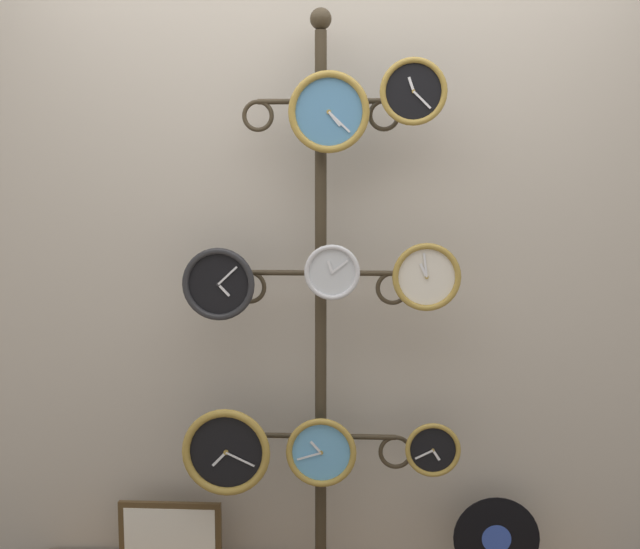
{
  "coord_description": "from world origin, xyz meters",
  "views": [
    {
      "loc": [
        0.14,
        -2.27,
        1.49
      ],
      "look_at": [
        0.0,
        0.36,
        1.2
      ],
      "focal_mm": 42.0,
      "sensor_mm": 36.0,
      "label": 1
    }
  ],
  "objects": [
    {
      "name": "clock_top_right",
      "position": [
        0.32,
        0.31,
        1.82
      ],
      "size": [
        0.23,
        0.04,
        0.23
      ],
      "color": "black"
    },
    {
      "name": "vinyl_record",
      "position": [
        0.65,
        0.39,
        0.22
      ],
      "size": [
        0.32,
        0.01,
        0.32
      ],
      "color": "black",
      "rests_on": "low_shelf"
    },
    {
      "name": "clock_middle_left",
      "position": [
        -0.36,
        0.33,
        1.16
      ],
      "size": [
        0.26,
        0.04,
        0.26
      ],
      "color": "black"
    },
    {
      "name": "clock_middle_right",
      "position": [
        0.37,
        0.33,
        1.19
      ],
      "size": [
        0.24,
        0.04,
        0.24
      ],
      "color": "silver"
    },
    {
      "name": "clock_middle_center",
      "position": [
        0.05,
        0.3,
        1.21
      ],
      "size": [
        0.19,
        0.04,
        0.19
      ],
      "color": "silver"
    },
    {
      "name": "clock_top_center",
      "position": [
        0.03,
        0.33,
        1.76
      ],
      "size": [
        0.28,
        0.04,
        0.28
      ],
      "color": "#4C84B2"
    },
    {
      "name": "picture_frame",
      "position": [
        -0.57,
        0.39,
        0.19
      ],
      "size": [
        0.39,
        0.02,
        0.27
      ],
      "color": "#4C381E",
      "rests_on": "low_shelf"
    },
    {
      "name": "clock_bottom_left",
      "position": [
        -0.33,
        0.3,
        0.56
      ],
      "size": [
        0.32,
        0.04,
        0.32
      ],
      "color": "black"
    },
    {
      "name": "clock_bottom_right",
      "position": [
        0.41,
        0.33,
        0.57
      ],
      "size": [
        0.2,
        0.04,
        0.2
      ],
      "color": "black"
    },
    {
      "name": "shop_wall",
      "position": [
        0.0,
        0.57,
        1.4
      ],
      "size": [
        4.4,
        0.04,
        2.8
      ],
      "color": "#BCB2A3",
      "rests_on": "ground_plane"
    },
    {
      "name": "display_stand",
      "position": [
        0.0,
        0.41,
        0.74
      ],
      "size": [
        0.68,
        0.41,
        2.13
      ],
      "color": "#382D1E",
      "rests_on": "ground_plane"
    },
    {
      "name": "clock_bottom_center",
      "position": [
        0.01,
        0.33,
        0.56
      ],
      "size": [
        0.25,
        0.04,
        0.25
      ],
      "color": "#60A8DB"
    }
  ]
}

